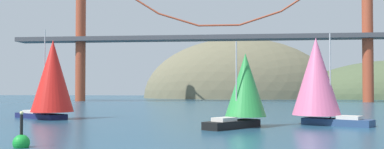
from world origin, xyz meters
The scene contains 6 objects.
headland_center centered at (5.00, 135.00, 0.00)m, with size 68.75×44.00×43.01m, color #6B664C.
suspension_bridge centered at (0.00, 95.00, 19.07)m, with size 113.94×6.00×42.06m.
sailboat_green_sail centered at (6.41, 19.00, 3.85)m, with size 6.96×7.88×8.44m.
sailboat_pink_spinnaker centered at (14.17, 22.96, 4.87)m, with size 8.97×7.44×9.60m.
sailboat_red_spinnaker centered at (-17.12, 26.94, 5.07)m, with size 9.92×8.41×11.21m.
channel_buoy centered at (-8.24, 2.28, 0.37)m, with size 1.10×1.10×2.64m.
Camera 1 is at (6.19, -25.59, 3.98)m, focal length 41.64 mm.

